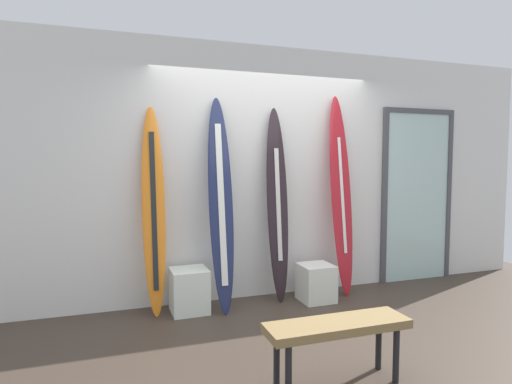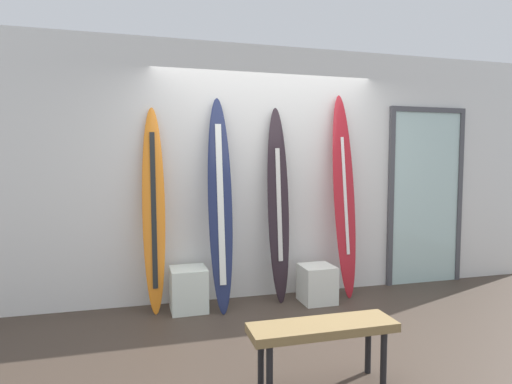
{
  "view_description": "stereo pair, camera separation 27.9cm",
  "coord_description": "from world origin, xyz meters",
  "px_view_note": "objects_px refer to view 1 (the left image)",
  "views": [
    {
      "loc": [
        -1.59,
        -3.2,
        1.52
      ],
      "look_at": [
        -0.19,
        0.95,
        1.2
      ],
      "focal_mm": 29.24,
      "sensor_mm": 36.0,
      "label": 1
    },
    {
      "loc": [
        -1.32,
        -3.28,
        1.52
      ],
      "look_at": [
        -0.19,
        0.95,
        1.2
      ],
      "focal_mm": 29.24,
      "sensor_mm": 36.0,
      "label": 2
    }
  ],
  "objects_px": {
    "display_block_center": "(189,290)",
    "surfboard_sunset": "(154,210)",
    "display_block_left": "(316,283)",
    "surfboard_navy": "(221,205)",
    "surfboard_charcoal": "(277,206)",
    "glass_door": "(417,193)",
    "surfboard_crimson": "(341,197)",
    "bench": "(337,330)"
  },
  "relations": [
    {
      "from": "surfboard_sunset",
      "to": "display_block_center",
      "type": "xyz_separation_m",
      "value": [
        0.33,
        -0.08,
        -0.82
      ]
    },
    {
      "from": "surfboard_navy",
      "to": "surfboard_charcoal",
      "type": "relative_size",
      "value": 1.04
    },
    {
      "from": "surfboard_crimson",
      "to": "glass_door",
      "type": "relative_size",
      "value": 1.04
    },
    {
      "from": "surfboard_crimson",
      "to": "display_block_center",
      "type": "height_order",
      "value": "surfboard_crimson"
    },
    {
      "from": "display_block_left",
      "to": "display_block_center",
      "type": "distance_m",
      "value": 1.38
    },
    {
      "from": "surfboard_sunset",
      "to": "surfboard_navy",
      "type": "bearing_deg",
      "value": -8.09
    },
    {
      "from": "display_block_left",
      "to": "glass_door",
      "type": "bearing_deg",
      "value": 12.24
    },
    {
      "from": "surfboard_navy",
      "to": "glass_door",
      "type": "distance_m",
      "value": 2.65
    },
    {
      "from": "surfboard_crimson",
      "to": "glass_door",
      "type": "xyz_separation_m",
      "value": [
        1.21,
        0.19,
        0.0
      ]
    },
    {
      "from": "display_block_left",
      "to": "display_block_center",
      "type": "relative_size",
      "value": 0.91
    },
    {
      "from": "surfboard_navy",
      "to": "surfboard_crimson",
      "type": "bearing_deg",
      "value": 2.52
    },
    {
      "from": "surfboard_navy",
      "to": "display_block_left",
      "type": "bearing_deg",
      "value": -5.05
    },
    {
      "from": "display_block_left",
      "to": "surfboard_crimson",
      "type": "bearing_deg",
      "value": 21.81
    },
    {
      "from": "surfboard_navy",
      "to": "glass_door",
      "type": "relative_size",
      "value": 1.01
    },
    {
      "from": "display_block_left",
      "to": "surfboard_navy",
      "type": "bearing_deg",
      "value": 174.95
    },
    {
      "from": "surfboard_sunset",
      "to": "display_block_left",
      "type": "bearing_deg",
      "value": -6.23
    },
    {
      "from": "surfboard_sunset",
      "to": "display_block_center",
      "type": "height_order",
      "value": "surfboard_sunset"
    },
    {
      "from": "surfboard_charcoal",
      "to": "display_block_left",
      "type": "relative_size",
      "value": 5.29
    },
    {
      "from": "display_block_center",
      "to": "surfboard_sunset",
      "type": "bearing_deg",
      "value": 165.99
    },
    {
      "from": "surfboard_crimson",
      "to": "display_block_left",
      "type": "height_order",
      "value": "surfboard_crimson"
    },
    {
      "from": "surfboard_crimson",
      "to": "surfboard_charcoal",
      "type": "bearing_deg",
      "value": 178.32
    },
    {
      "from": "display_block_center",
      "to": "surfboard_crimson",
      "type": "bearing_deg",
      "value": 1.67
    },
    {
      "from": "display_block_left",
      "to": "glass_door",
      "type": "height_order",
      "value": "glass_door"
    },
    {
      "from": "bench",
      "to": "display_block_center",
      "type": "bearing_deg",
      "value": 112.85
    },
    {
      "from": "surfboard_navy",
      "to": "display_block_center",
      "type": "distance_m",
      "value": 0.92
    },
    {
      "from": "surfboard_sunset",
      "to": "surfboard_crimson",
      "type": "xyz_separation_m",
      "value": [
        2.09,
        -0.03,
        0.08
      ]
    },
    {
      "from": "surfboard_charcoal",
      "to": "surfboard_crimson",
      "type": "distance_m",
      "value": 0.78
    },
    {
      "from": "display_block_center",
      "to": "glass_door",
      "type": "relative_size",
      "value": 0.2
    },
    {
      "from": "surfboard_charcoal",
      "to": "surfboard_crimson",
      "type": "relative_size",
      "value": 0.93
    },
    {
      "from": "glass_door",
      "to": "surfboard_charcoal",
      "type": "bearing_deg",
      "value": -175.12
    },
    {
      "from": "display_block_center",
      "to": "glass_door",
      "type": "xyz_separation_m",
      "value": [
        2.97,
        0.24,
        0.91
      ]
    },
    {
      "from": "surfboard_navy",
      "to": "surfboard_charcoal",
      "type": "height_order",
      "value": "surfboard_navy"
    },
    {
      "from": "surfboard_sunset",
      "to": "bench",
      "type": "distance_m",
      "value": 2.18
    },
    {
      "from": "surfboard_sunset",
      "to": "surfboard_charcoal",
      "type": "distance_m",
      "value": 1.32
    },
    {
      "from": "display_block_center",
      "to": "glass_door",
      "type": "distance_m",
      "value": 3.12
    },
    {
      "from": "surfboard_sunset",
      "to": "display_block_center",
      "type": "distance_m",
      "value": 0.89
    },
    {
      "from": "display_block_left",
      "to": "glass_door",
      "type": "distance_m",
      "value": 1.88
    },
    {
      "from": "surfboard_sunset",
      "to": "display_block_left",
      "type": "relative_size",
      "value": 5.2
    },
    {
      "from": "surfboard_sunset",
      "to": "glass_door",
      "type": "bearing_deg",
      "value": 2.79
    },
    {
      "from": "surfboard_charcoal",
      "to": "surfboard_crimson",
      "type": "height_order",
      "value": "surfboard_crimson"
    },
    {
      "from": "surfboard_charcoal",
      "to": "bench",
      "type": "relative_size",
      "value": 2.11
    },
    {
      "from": "surfboard_sunset",
      "to": "surfboard_navy",
      "type": "distance_m",
      "value": 0.67
    }
  ]
}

